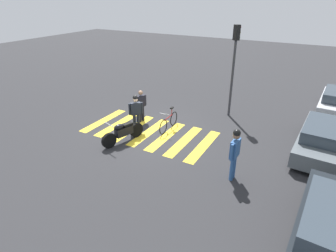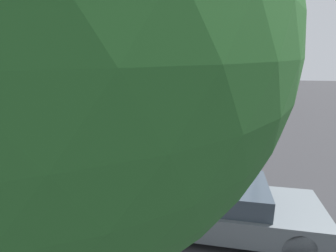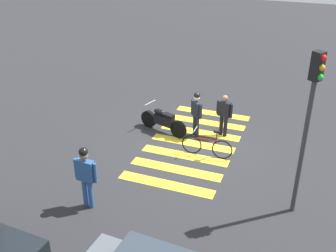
{
  "view_description": "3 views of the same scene",
  "coord_description": "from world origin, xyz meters",
  "px_view_note": "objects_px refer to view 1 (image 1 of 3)",
  "views": [
    {
      "loc": [
        9.75,
        6.4,
        5.85
      ],
      "look_at": [
        0.48,
        1.27,
        0.8
      ],
      "focal_mm": 30.09,
      "sensor_mm": 36.0,
      "label": 1
    },
    {
      "loc": [
        -1.33,
        12.83,
        4.2
      ],
      "look_at": [
        0.15,
        1.03,
        0.87
      ],
      "focal_mm": 28.35,
      "sensor_mm": 36.0,
      "label": 2
    },
    {
      "loc": [
        -3.66,
        12.16,
        7.19
      ],
      "look_at": [
        0.62,
        0.88,
        1.01
      ],
      "focal_mm": 43.35,
      "sensor_mm": 36.0,
      "label": 3
    }
  ],
  "objects_px": {
    "police_motorcycle": "(123,132)",
    "car_grey_coupe": "(325,138)",
    "officer_on_foot": "(141,104)",
    "leaning_bicycle": "(169,122)",
    "traffic_light_pole": "(234,58)",
    "officer_by_motorcycle": "(136,110)",
    "pedestrian_bystander": "(235,151)"
  },
  "relations": [
    {
      "from": "officer_on_foot",
      "to": "officer_by_motorcycle",
      "type": "xyz_separation_m",
      "value": [
        0.94,
        0.36,
        0.08
      ]
    },
    {
      "from": "police_motorcycle",
      "to": "officer_on_foot",
      "type": "distance_m",
      "value": 2.28
    },
    {
      "from": "leaning_bicycle",
      "to": "officer_on_foot",
      "type": "xyz_separation_m",
      "value": [
        -0.16,
        -1.63,
        0.53
      ]
    },
    {
      "from": "police_motorcycle",
      "to": "car_grey_coupe",
      "type": "xyz_separation_m",
      "value": [
        -3.19,
        7.53,
        0.15
      ]
    },
    {
      "from": "officer_on_foot",
      "to": "car_grey_coupe",
      "type": "distance_m",
      "value": 8.12
    },
    {
      "from": "police_motorcycle",
      "to": "leaning_bicycle",
      "type": "xyz_separation_m",
      "value": [
        -2.01,
        1.11,
        -0.08
      ]
    },
    {
      "from": "officer_on_foot",
      "to": "traffic_light_pole",
      "type": "bearing_deg",
      "value": 128.68
    },
    {
      "from": "officer_by_motorcycle",
      "to": "pedestrian_bystander",
      "type": "distance_m",
      "value": 5.29
    },
    {
      "from": "officer_on_foot",
      "to": "car_grey_coupe",
      "type": "xyz_separation_m",
      "value": [
        -1.02,
        8.05,
        -0.29
      ]
    },
    {
      "from": "leaning_bicycle",
      "to": "pedestrian_bystander",
      "type": "distance_m",
      "value": 4.5
    },
    {
      "from": "police_motorcycle",
      "to": "traffic_light_pole",
      "type": "xyz_separation_m",
      "value": [
        -5.03,
        3.06,
        2.55
      ]
    },
    {
      "from": "police_motorcycle",
      "to": "officer_by_motorcycle",
      "type": "xyz_separation_m",
      "value": [
        -1.23,
        -0.16,
        0.53
      ]
    },
    {
      "from": "leaning_bicycle",
      "to": "officer_on_foot",
      "type": "height_order",
      "value": "officer_on_foot"
    },
    {
      "from": "pedestrian_bystander",
      "to": "leaning_bicycle",
      "type": "bearing_deg",
      "value": -121.69
    },
    {
      "from": "traffic_light_pole",
      "to": "leaning_bicycle",
      "type": "bearing_deg",
      "value": -32.76
    },
    {
      "from": "officer_by_motorcycle",
      "to": "car_grey_coupe",
      "type": "height_order",
      "value": "officer_by_motorcycle"
    },
    {
      "from": "traffic_light_pole",
      "to": "officer_by_motorcycle",
      "type": "bearing_deg",
      "value": -40.23
    },
    {
      "from": "police_motorcycle",
      "to": "officer_by_motorcycle",
      "type": "bearing_deg",
      "value": -172.37
    },
    {
      "from": "leaning_bicycle",
      "to": "officer_on_foot",
      "type": "relative_size",
      "value": 1.09
    },
    {
      "from": "leaning_bicycle",
      "to": "traffic_light_pole",
      "type": "distance_m",
      "value": 4.45
    },
    {
      "from": "pedestrian_bystander",
      "to": "traffic_light_pole",
      "type": "relative_size",
      "value": 0.42
    },
    {
      "from": "leaning_bicycle",
      "to": "police_motorcycle",
      "type": "bearing_deg",
      "value": -28.95
    },
    {
      "from": "car_grey_coupe",
      "to": "traffic_light_pole",
      "type": "distance_m",
      "value": 5.39
    },
    {
      "from": "officer_on_foot",
      "to": "leaning_bicycle",
      "type": "bearing_deg",
      "value": 84.53
    },
    {
      "from": "officer_on_foot",
      "to": "officer_by_motorcycle",
      "type": "relative_size",
      "value": 0.93
    },
    {
      "from": "leaning_bicycle",
      "to": "pedestrian_bystander",
      "type": "bearing_deg",
      "value": 58.31
    },
    {
      "from": "police_motorcycle",
      "to": "officer_by_motorcycle",
      "type": "relative_size",
      "value": 1.17
    },
    {
      "from": "police_motorcycle",
      "to": "car_grey_coupe",
      "type": "bearing_deg",
      "value": 112.99
    },
    {
      "from": "pedestrian_bystander",
      "to": "traffic_light_pole",
      "type": "height_order",
      "value": "traffic_light_pole"
    },
    {
      "from": "officer_by_motorcycle",
      "to": "police_motorcycle",
      "type": "bearing_deg",
      "value": 7.63
    },
    {
      "from": "police_motorcycle",
      "to": "car_grey_coupe",
      "type": "relative_size",
      "value": 0.44
    },
    {
      "from": "officer_on_foot",
      "to": "car_grey_coupe",
      "type": "relative_size",
      "value": 0.35
    }
  ]
}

